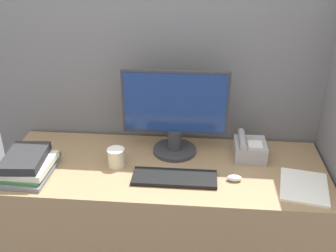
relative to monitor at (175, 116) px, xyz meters
name	(u,v)px	position (x,y,z in m)	size (l,w,h in m)	color
cubicle_panel_rear	(168,117)	(-0.05, 0.20, -0.11)	(2.06, 0.04, 1.74)	slate
desk	(163,224)	(-0.05, -0.15, -0.60)	(1.66, 0.63, 0.76)	#937551
monitor	(175,116)	(0.00, 0.00, 0.00)	(0.55, 0.23, 0.46)	#333338
keyboard	(175,178)	(0.02, -0.27, -0.21)	(0.41, 0.14, 0.02)	black
mouse	(234,178)	(0.31, -0.25, -0.20)	(0.07, 0.04, 0.03)	silver
coffee_cup	(116,157)	(-0.29, -0.17, -0.17)	(0.09, 0.09, 0.10)	beige
book_stack	(27,165)	(-0.71, -0.28, -0.16)	(0.25, 0.32, 0.11)	slate
desk_telephone	(249,149)	(0.40, -0.02, -0.17)	(0.16, 0.18, 0.13)	#99999E
paper_pile	(304,187)	(0.63, -0.28, -0.21)	(0.26, 0.30, 0.01)	white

